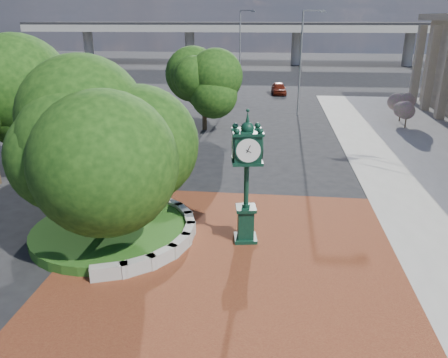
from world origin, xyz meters
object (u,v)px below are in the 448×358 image
Objects in this scene: post_clock at (247,173)px; street_lamp_near at (303,55)px; parked_car at (279,88)px; street_lamp_far at (242,44)px.

post_clock is 0.58× the size of street_lamp_near.
street_lamp_far is at bearing 139.40° from parked_car.
parked_car is 7.36m from street_lamp_far.
street_lamp_near is at bearing -66.36° from street_lamp_far.
post_clock is 35.70m from parked_car.
street_lamp_near is 16.13m from street_lamp_far.
parked_car is at bearing 87.78° from post_clock.
street_lamp_far reaches higher than parked_car.
parked_car is at bearing -36.06° from street_lamp_far.
post_clock is at bearing -97.65° from street_lamp_near.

